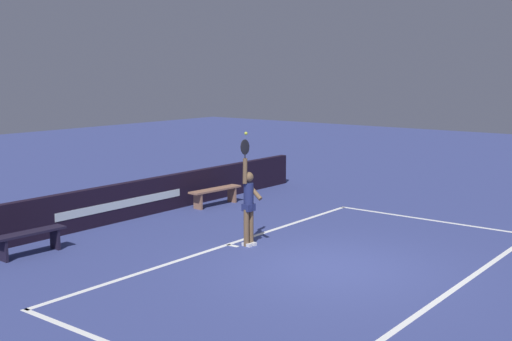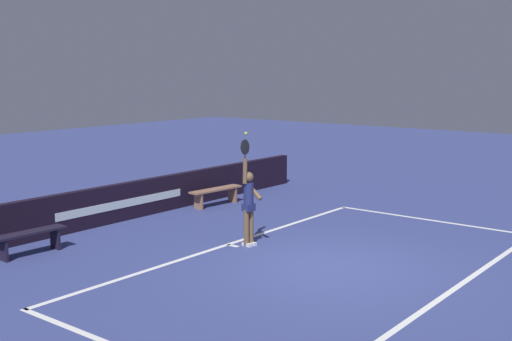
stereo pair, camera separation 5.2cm
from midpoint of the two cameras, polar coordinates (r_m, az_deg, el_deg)
The scene contains 7 objects.
ground_plane at distance 13.08m, azimuth 6.68°, elevation -8.46°, with size 60.00×60.00×0.00m, color #36417F.
court_lines at distance 13.18m, azimuth 5.92°, elevation -8.30°, with size 10.30×5.26×0.00m.
back_wall at distance 17.10m, azimuth -12.09°, elevation -2.79°, with size 14.65×0.21×0.98m.
tennis_player at distance 14.31m, azimuth -0.76°, elevation -2.78°, with size 0.45×0.46×2.41m.
tennis_ball at distance 13.98m, azimuth -0.99°, elevation 3.28°, with size 0.07×0.07×0.07m.
courtside_bench_near at distance 14.53m, azimuth -19.41°, elevation -5.56°, with size 1.60×0.43×0.51m.
courtside_bench_far at distance 18.69m, azimuth -3.68°, elevation -1.93°, with size 1.81×0.50×0.50m.
Camera 1 is at (-10.72, -6.43, 3.87)m, focal length 45.43 mm.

